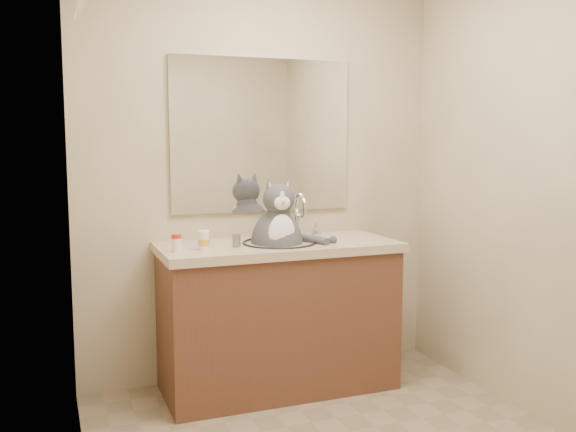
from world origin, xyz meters
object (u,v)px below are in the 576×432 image
at_px(pill_bottle_redcap, 177,243).
at_px(pill_bottle_orange, 204,241).
at_px(cat, 278,238).
at_px(grey_canister, 236,240).

xyz_separation_m(pill_bottle_redcap, pill_bottle_orange, (0.14, 0.00, 0.00)).
xyz_separation_m(cat, pill_bottle_redcap, (-0.58, -0.07, 0.02)).
bearing_deg(pill_bottle_redcap, grey_canister, 4.56).
distance_m(pill_bottle_redcap, pill_bottle_orange, 0.14).
bearing_deg(grey_canister, pill_bottle_redcap, -175.44).
relative_size(pill_bottle_redcap, pill_bottle_orange, 0.88).
height_order(cat, grey_canister, cat).
bearing_deg(pill_bottle_redcap, pill_bottle_orange, 0.12).
xyz_separation_m(cat, pill_bottle_orange, (-0.44, -0.07, 0.02)).
relative_size(pill_bottle_orange, grey_canister, 1.44).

